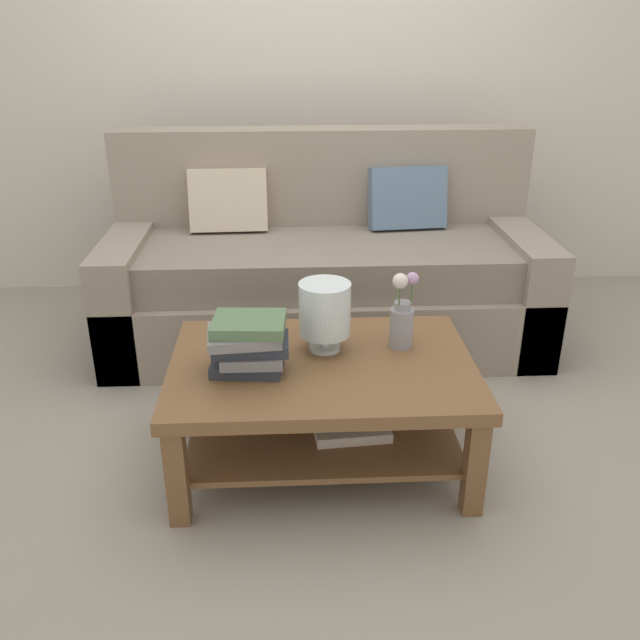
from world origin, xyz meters
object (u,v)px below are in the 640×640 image
object	(u,v)px
couch	(325,272)
coffee_table	(324,390)
book_stack_main	(249,344)
flower_pitcher	(402,317)
glass_hurricane_vase	(325,310)

from	to	relation	value
couch	coffee_table	xyz separation A→B (m)	(-0.07, -1.13, -0.06)
book_stack_main	flower_pitcher	distance (m)	0.59
couch	flower_pitcher	distance (m)	1.06
couch	flower_pitcher	world-z (taller)	couch
book_stack_main	glass_hurricane_vase	xyz separation A→B (m)	(0.28, 0.16, 0.05)
couch	book_stack_main	world-z (taller)	couch
glass_hurricane_vase	flower_pitcher	distance (m)	0.30
coffee_table	book_stack_main	size ratio (longest dim) A/B	3.87
flower_pitcher	couch	bearing A→B (deg)	102.78
couch	glass_hurricane_vase	xyz separation A→B (m)	(-0.06, -1.03, 0.23)
couch	glass_hurricane_vase	bearing A→B (deg)	-93.41
flower_pitcher	book_stack_main	bearing A→B (deg)	-163.80
book_stack_main	flower_pitcher	xyz separation A→B (m)	(0.57, 0.17, 0.02)
glass_hurricane_vase	flower_pitcher	world-z (taller)	flower_pitcher
book_stack_main	glass_hurricane_vase	bearing A→B (deg)	29.26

